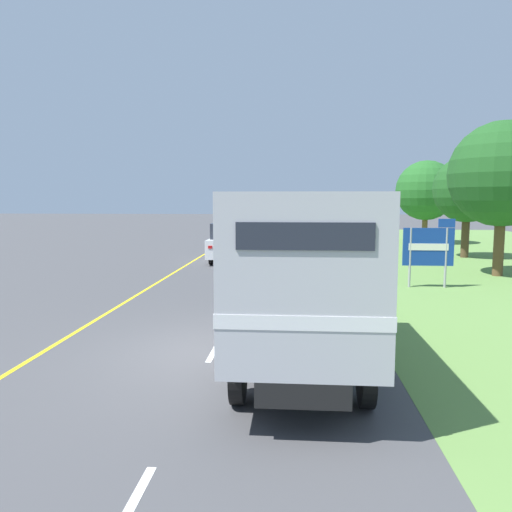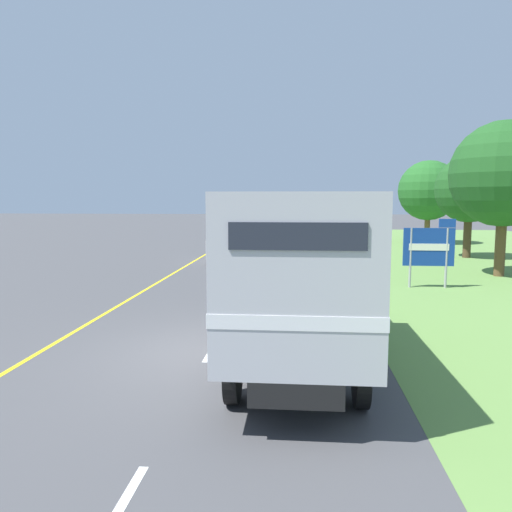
{
  "view_description": "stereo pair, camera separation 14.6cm",
  "coord_description": "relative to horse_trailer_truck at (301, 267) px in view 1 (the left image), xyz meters",
  "views": [
    {
      "loc": [
        1.74,
        -10.47,
        3.3
      ],
      "look_at": [
        0.3,
        7.88,
        1.2
      ],
      "focal_mm": 35.0,
      "sensor_mm": 36.0,
      "label": 1
    },
    {
      "loc": [
        1.89,
        -10.46,
        3.3
      ],
      "look_at": [
        0.3,
        7.88,
        1.2
      ],
      "focal_mm": 35.0,
      "sensor_mm": 36.0,
      "label": 2
    }
  ],
  "objects": [
    {
      "name": "roadside_tree_near",
      "position": [
        8.63,
        11.9,
        2.43
      ],
      "size": [
        4.48,
        4.48,
        6.6
      ],
      "color": "brown",
      "rests_on": "ground"
    },
    {
      "name": "roadside_tree_mid",
      "position": [
        9.5,
        18.81,
        1.93
      ],
      "size": [
        3.75,
        3.75,
        5.75
      ],
      "color": "#4C3823",
      "rests_on": "ground"
    },
    {
      "name": "edge_line_yellow",
      "position": [
        -5.57,
        14.96,
        -1.92
      ],
      "size": [
        0.12,
        60.36,
        0.01
      ],
      "primitive_type": "cube",
      "color": "yellow",
      "rests_on": "ground"
    },
    {
      "name": "highway_sign",
      "position": [
        4.87,
        8.72,
        -0.41
      ],
      "size": [
        1.87,
        0.09,
        2.58
      ],
      "color": "#9E9EA3",
      "rests_on": "ground"
    },
    {
      "name": "horse_trailer_truck",
      "position": [
        0.0,
        0.0,
        0.0
      ],
      "size": [
        2.4,
        8.17,
        3.4
      ],
      "color": "black",
      "rests_on": "ground"
    },
    {
      "name": "lead_car_white",
      "position": [
        -3.64,
        15.97,
        -0.89
      ],
      "size": [
        1.8,
        4.43,
        2.07
      ],
      "color": "black",
      "rests_on": "ground"
    },
    {
      "name": "centre_dash_near",
      "position": [
        -1.87,
        0.79,
        -1.92
      ],
      "size": [
        0.12,
        2.6,
        0.01
      ],
      "primitive_type": "cube",
      "color": "white",
      "rests_on": "ground"
    },
    {
      "name": "lead_car_blue_ahead",
      "position": [
        -0.13,
        31.4,
        -0.88
      ],
      "size": [
        1.8,
        3.83,
        2.09
      ],
      "color": "black",
      "rests_on": "ground"
    },
    {
      "name": "centre_dash_farthest",
      "position": [
        -1.87,
        27.19,
        -1.92
      ],
      "size": [
        0.12,
        2.6,
        0.01
      ],
      "primitive_type": "cube",
      "color": "white",
      "rests_on": "ground"
    },
    {
      "name": "centre_dash_far",
      "position": [
        -1.87,
        20.59,
        -1.92
      ],
      "size": [
        0.12,
        2.6,
        0.01
      ],
      "primitive_type": "cube",
      "color": "white",
      "rests_on": "ground"
    },
    {
      "name": "roadside_tree_far",
      "position": [
        9.59,
        28.1,
        2.02
      ],
      "size": [
        4.44,
        4.44,
        6.17
      ],
      "color": "brown",
      "rests_on": "ground"
    },
    {
      "name": "centre_dash_mid_a",
      "position": [
        -1.87,
        7.39,
        -1.92
      ],
      "size": [
        0.12,
        2.6,
        0.01
      ],
      "primitive_type": "cube",
      "color": "white",
      "rests_on": "ground"
    },
    {
      "name": "ground_plane",
      "position": [
        -1.87,
        0.25,
        -1.92
      ],
      "size": [
        200.0,
        200.0,
        0.0
      ],
      "primitive_type": "plane",
      "color": "#444447"
    },
    {
      "name": "centre_dash_mid_b",
      "position": [
        -1.87,
        13.99,
        -1.92
      ],
      "size": [
        0.12,
        2.6,
        0.01
      ],
      "primitive_type": "cube",
      "color": "white",
      "rests_on": "ground"
    }
  ]
}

